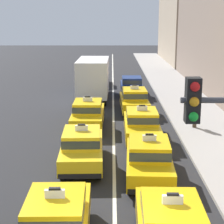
# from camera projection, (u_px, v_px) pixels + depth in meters

# --- Properties ---
(lane_stripe_left_right) EXTENTS (0.14, 80.00, 0.01)m
(lane_stripe_left_right) POSITION_uv_depth(u_px,v_px,m) (114.00, 106.00, 28.96)
(lane_stripe_left_right) COLOR silver
(lane_stripe_left_right) RESTS_ON ground
(sidewalk_curb) EXTENTS (4.00, 90.00, 0.15)m
(sidewalk_curb) POSITION_uv_depth(u_px,v_px,m) (205.00, 124.00, 24.08)
(sidewalk_curb) COLOR #9E9993
(sidewalk_curb) RESTS_ON ground
(taxi_left_nearest) EXTENTS (1.90, 4.59, 1.96)m
(taxi_left_nearest) POSITION_uv_depth(u_px,v_px,m) (57.00, 221.00, 11.14)
(taxi_left_nearest) COLOR black
(taxi_left_nearest) RESTS_ON ground
(taxi_left_second) EXTENTS (1.95, 4.61, 1.96)m
(taxi_left_second) POSITION_uv_depth(u_px,v_px,m) (83.00, 147.00, 17.42)
(taxi_left_second) COLOR black
(taxi_left_second) RESTS_ON ground
(taxi_left_third) EXTENTS (1.87, 4.58, 1.96)m
(taxi_left_third) POSITION_uv_depth(u_px,v_px,m) (89.00, 114.00, 23.27)
(taxi_left_third) COLOR black
(taxi_left_third) RESTS_ON ground
(box_truck_left_fourth) EXTENTS (2.41, 7.01, 3.27)m
(box_truck_left_fourth) POSITION_uv_depth(u_px,v_px,m) (95.00, 77.00, 31.16)
(box_truck_left_fourth) COLOR black
(box_truck_left_fourth) RESTS_ON ground
(sedan_left_fifth) EXTENTS (1.77, 4.30, 1.58)m
(sedan_left_fifth) POSITION_uv_depth(u_px,v_px,m) (98.00, 76.00, 37.89)
(sedan_left_fifth) COLOR black
(sedan_left_fifth) RESTS_ON ground
(taxi_right_second) EXTENTS (2.01, 4.63, 1.96)m
(taxi_right_second) POSITION_uv_depth(u_px,v_px,m) (149.00, 158.00, 16.03)
(taxi_right_second) COLOR black
(taxi_right_second) RESTS_ON ground
(taxi_right_third) EXTENTS (1.85, 4.57, 1.96)m
(taxi_right_third) POSITION_uv_depth(u_px,v_px,m) (142.00, 124.00, 21.06)
(taxi_right_third) COLOR black
(taxi_right_third) RESTS_ON ground
(taxi_right_fourth) EXTENTS (1.92, 4.60, 1.96)m
(taxi_right_fourth) POSITION_uv_depth(u_px,v_px,m) (135.00, 100.00, 27.03)
(taxi_right_fourth) COLOR black
(taxi_right_fourth) RESTS_ON ground
(sedan_right_fifth) EXTENTS (1.76, 4.30, 1.58)m
(sedan_right_fifth) POSITION_uv_depth(u_px,v_px,m) (132.00, 86.00, 32.70)
(sedan_right_fifth) COLOR black
(sedan_right_fifth) RESTS_ON ground
(pedestrian_by_storefront) EXTENTS (0.47, 0.24, 1.60)m
(pedestrian_by_storefront) POSITION_uv_depth(u_px,v_px,m) (196.00, 114.00, 22.87)
(pedestrian_by_storefront) COLOR #473828
(pedestrian_by_storefront) RESTS_ON sidewalk_curb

